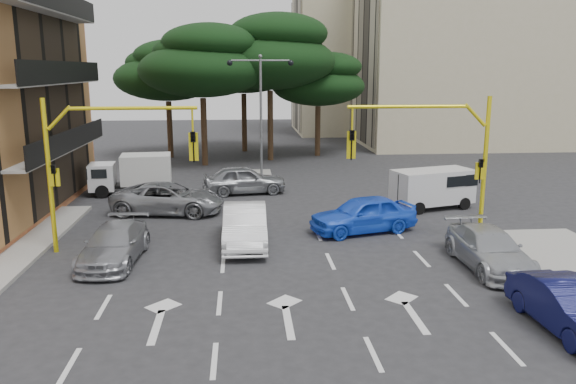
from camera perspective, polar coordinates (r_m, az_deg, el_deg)
name	(u,v)px	position (r m, az deg, el deg)	size (l,w,h in m)	color
ground	(277,263)	(21.02, -1.11, -7.21)	(120.00, 120.00, 0.00)	#28282B
median_strip	(262,179)	(36.45, -2.70, 1.38)	(1.40, 6.00, 0.15)	gray
apartment_beige_near	(471,43)	(55.96, 18.10, 14.20)	(20.20, 12.15, 18.70)	#BFB58F
apartment_beige_far	(367,57)	(65.32, 8.05, 13.46)	(16.20, 12.15, 16.70)	#BFB58F
pine_left_near	(203,61)	(41.80, -8.67, 13.05)	(9.15, 9.15, 10.23)	#382616
pine_center	(271,52)	(43.79, -1.78, 14.05)	(9.98, 9.98, 11.16)	#382616
pine_left_far	(168,70)	(46.07, -12.11, 11.99)	(8.32, 8.32, 9.30)	#382616
pine_right	(319,79)	(46.15, 3.17, 11.38)	(7.49, 7.49, 8.37)	#382616
pine_back	(244,62)	(48.71, -4.50, 13.04)	(9.15, 9.15, 10.23)	#382616
signal_mast_right	(443,150)	(23.40, 15.44, 4.18)	(5.79, 0.37, 6.00)	yellow
signal_mast_left	(96,154)	(22.68, -18.95, 3.70)	(5.79, 0.37, 6.00)	yellow
street_lamp_center	(261,95)	(35.81, -2.79, 9.81)	(4.16, 0.36, 7.77)	slate
car_white_hatch	(245,226)	(22.94, -4.40, -3.41)	(1.72, 4.93, 1.63)	white
car_blue_compact	(363,214)	(24.88, 7.63, -2.24)	(1.90, 4.73, 1.61)	blue
car_silver_wagon	(114,244)	(21.90, -17.23, -5.08)	(1.91, 4.71, 1.37)	gray
car_silver_cross_a	(168,198)	(28.47, -12.07, -0.63)	(2.53, 5.48, 1.52)	gray
car_silver_cross_b	(244,180)	(32.36, -4.48, 1.26)	(1.91, 4.75, 1.62)	gray
car_navy_parked	(568,307)	(17.45, 26.55, -10.38)	(1.46, 4.19, 1.38)	#0B0D3B
car_silver_parked	(489,249)	(21.59, 19.74, -5.47)	(1.95, 4.81, 1.40)	#A7AAB0
van_white	(432,189)	(29.76, 14.46, 0.34)	(1.86, 4.10, 2.05)	silver
box_truck_a	(132,174)	(33.34, -15.60, 1.73)	(1.94, 4.61, 2.27)	silver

